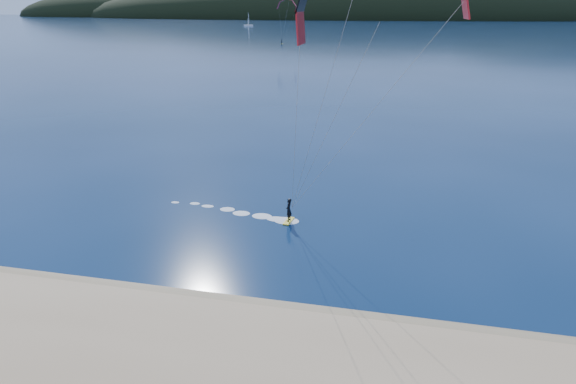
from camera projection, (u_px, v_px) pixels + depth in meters
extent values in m
plane|color=#081E3D|center=(151.00, 358.00, 22.72)|extent=(1800.00, 1800.00, 0.00)
cube|color=#937B56|center=(188.00, 303.00, 26.80)|extent=(220.00, 2.50, 0.10)
ellipsoid|color=black|center=(354.00, 18.00, 689.02)|extent=(840.00, 280.00, 110.00)
ellipsoid|color=black|center=(161.00, 16.00, 808.27)|extent=(520.00, 220.00, 90.00)
cube|color=yellow|center=(289.00, 221.00, 37.07)|extent=(0.64, 1.52, 0.08)
imported|color=black|center=(289.00, 210.00, 36.73)|extent=(0.51, 0.71, 1.82)
cylinder|color=gray|center=(328.00, 132.00, 30.68)|extent=(0.02, 0.02, 15.72)
cube|color=yellow|center=(282.00, 44.00, 214.08)|extent=(0.78, 1.53, 0.08)
imported|color=black|center=(282.00, 41.00, 213.74)|extent=(0.86, 1.01, 1.81)
cylinder|color=gray|center=(285.00, 26.00, 207.82)|extent=(0.02, 0.02, 14.79)
cube|color=white|center=(248.00, 26.00, 404.72)|extent=(7.98, 5.05, 1.33)
cylinder|color=white|center=(248.00, 19.00, 402.83)|extent=(0.19, 0.19, 10.45)
cube|color=white|center=(249.00, 19.00, 404.03)|extent=(0.95, 2.32, 7.60)
cube|color=white|center=(248.00, 21.00, 402.12)|extent=(0.74, 1.79, 4.75)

